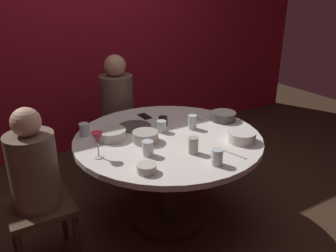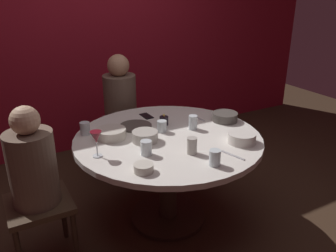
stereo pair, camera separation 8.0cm
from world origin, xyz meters
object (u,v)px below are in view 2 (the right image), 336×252
(seated_diner_back, at_px, (120,101))
(candle_holder, at_px, (164,121))
(wine_glass, at_px, (96,138))
(bowl_serving_large, at_px, (111,133))
(bowl_sauce_side, at_px, (145,136))
(dinner_plate, at_px, (136,126))
(cup_by_left_diner, at_px, (215,158))
(cup_by_right_diner, at_px, (193,122))
(cell_phone, at_px, (146,116))
(cup_near_candle, at_px, (192,146))
(cup_beside_wine, at_px, (85,128))
(bowl_rice_portion, at_px, (242,138))
(cup_center_front, at_px, (146,148))
(seated_diner_left, at_px, (33,171))
(cup_far_edge, at_px, (162,126))
(dining_table, at_px, (168,153))
(bowl_salad_center, at_px, (144,168))
(bowl_small_white, at_px, (225,117))

(seated_diner_back, bearing_deg, candle_holder, 6.09)
(wine_glass, bearing_deg, bowl_serving_large, 52.22)
(bowl_sauce_side, bearing_deg, dinner_plate, 79.73)
(cup_by_left_diner, bearing_deg, bowl_serving_large, 120.29)
(cup_by_left_diner, distance_m, cup_by_right_diner, 0.59)
(seated_diner_back, xyz_separation_m, cup_by_left_diner, (0.03, -1.49, 0.05))
(dinner_plate, bearing_deg, cup_by_right_diner, -34.60)
(cell_phone, bearing_deg, bowl_serving_large, -147.50)
(cup_near_candle, relative_size, cup_beside_wine, 1.18)
(bowl_rice_portion, xyz_separation_m, cup_center_front, (-0.67, 0.15, 0.01))
(seated_diner_left, xyz_separation_m, cup_by_right_diner, (1.19, 0.02, 0.09))
(cup_by_left_diner, relative_size, cup_far_edge, 1.18)
(dining_table, height_order, bowl_serving_large, bowl_serving_large)
(cell_phone, xyz_separation_m, cup_beside_wine, (-0.57, -0.12, 0.04))
(bowl_serving_large, bearing_deg, cup_far_edge, -11.39)
(candle_holder, height_order, bowl_rice_portion, candle_holder)
(wine_glass, bearing_deg, bowl_salad_center, -61.78)
(bowl_serving_large, bearing_deg, cup_center_front, -74.19)
(candle_holder, distance_m, cup_far_edge, 0.14)
(cell_phone, xyz_separation_m, cup_center_front, (-0.31, -0.65, 0.05))
(seated_diner_left, xyz_separation_m, cup_beside_wine, (0.43, 0.33, 0.08))
(cup_far_edge, bearing_deg, bowl_sauce_side, -154.13)
(cup_by_right_diner, bearing_deg, bowl_rice_portion, -66.12)
(candle_holder, height_order, cup_by_left_diner, cup_by_left_diner)
(seated_diner_left, bearing_deg, bowl_small_white, 1.76)
(seated_diner_left, bearing_deg, cup_center_front, -16.19)
(seated_diner_left, xyz_separation_m, seated_diner_back, (0.96, 0.95, 0.04))
(cup_center_front, bearing_deg, dinner_plate, 74.18)
(cup_far_edge, bearing_deg, cup_beside_wine, 156.27)
(cup_beside_wine, bearing_deg, candle_holder, -11.07)
(candle_holder, distance_m, cup_beside_wine, 0.62)
(seated_diner_back, relative_size, bowl_sauce_side, 6.34)
(candle_holder, xyz_separation_m, dinner_plate, (-0.22, 0.07, -0.03))
(dinner_plate, height_order, bowl_small_white, bowl_small_white)
(bowl_sauce_side, bearing_deg, cup_far_edge, 25.87)
(bowl_serving_large, xyz_separation_m, bowl_rice_portion, (0.78, -0.52, 0.00))
(cup_center_front, bearing_deg, seated_diner_back, 76.66)
(bowl_rice_portion, bearing_deg, cup_by_left_diner, -153.64)
(cup_beside_wine, bearing_deg, cup_by_right_diner, -21.76)
(dining_table, height_order, bowl_salad_center, bowl_salad_center)
(seated_diner_back, distance_m, bowl_sauce_side, 0.97)
(cup_far_edge, bearing_deg, seated_diner_left, -174.32)
(bowl_serving_large, relative_size, bowl_salad_center, 1.80)
(candle_holder, height_order, cup_near_candle, cup_near_candle)
(cup_center_front, bearing_deg, seated_diner_left, 163.81)
(bowl_salad_center, xyz_separation_m, bowl_small_white, (0.95, 0.44, 0.01))
(candle_holder, height_order, bowl_small_white, candle_holder)
(dinner_plate, bearing_deg, bowl_salad_center, -110.16)
(bowl_small_white, relative_size, cup_by_left_diner, 2.01)
(cup_far_edge, xyz_separation_m, cup_beside_wine, (-0.53, 0.23, 0.00))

